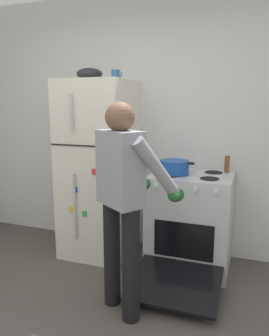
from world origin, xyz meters
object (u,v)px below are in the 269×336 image
at_px(stove_range, 190,222).
at_px(red_pot, 174,167).
at_px(mixing_bowl, 89,74).
at_px(person_cook, 124,192).
at_px(coffee_mug, 116,75).
at_px(pepper_mill, 227,164).
at_px(refrigerator, 99,169).

distance_m(stove_range, red_pot, 0.56).
bearing_deg(mixing_bowl, stove_range, -0.98).
xyz_separation_m(person_cook, coffee_mug, (-0.46, 0.94, 0.91)).
distance_m(red_pot, coffee_mug, 1.08).
relative_size(pepper_mill, mixing_bowl, 0.60).
xyz_separation_m(refrigerator, coffee_mug, (0.18, 0.05, 0.95)).
bearing_deg(person_cook, red_pot, 78.14).
bearing_deg(red_pot, coffee_mug, 171.02).
bearing_deg(red_pot, pepper_mill, 28.52).
distance_m(refrigerator, coffee_mug, 0.97).
bearing_deg(person_cook, pepper_mill, 59.69).
distance_m(stove_range, pepper_mill, 0.67).
relative_size(refrigerator, red_pot, 4.88).
bearing_deg(stove_range, coffee_mug, 175.10).
bearing_deg(mixing_bowl, person_cook, -50.98).
xyz_separation_m(refrigerator, person_cook, (0.64, -0.89, 0.05)).
height_order(refrigerator, red_pot, refrigerator).
bearing_deg(person_cook, coffee_mug, 115.98).
bearing_deg(stove_range, pepper_mill, 36.00).
bearing_deg(coffee_mug, mixing_bowl, -169.22).
distance_m(person_cook, pepper_mill, 1.26).
height_order(refrigerator, coffee_mug, coffee_mug).
relative_size(refrigerator, mixing_bowl, 7.01).
relative_size(refrigerator, pepper_mill, 11.69).
relative_size(stove_range, person_cook, 0.77).
bearing_deg(person_cook, stove_range, 68.89).
xyz_separation_m(coffee_mug, pepper_mill, (1.09, 0.15, -0.85)).
bearing_deg(coffee_mug, refrigerator, -164.60).
distance_m(person_cook, mixing_bowl, 1.47).
relative_size(person_cook, pepper_mill, 10.31).
xyz_separation_m(stove_range, person_cook, (-0.34, -0.87, 0.50)).
bearing_deg(coffee_mug, red_pot, -8.98).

